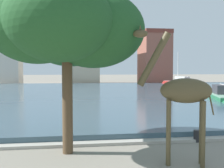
{
  "coord_description": "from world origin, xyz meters",
  "views": [
    {
      "loc": [
        -0.8,
        -3.43,
        3.02
      ],
      "look_at": [
        1.34,
        11.55,
        2.2
      ],
      "focal_mm": 43.74,
      "sensor_mm": 36.0,
      "label": 1
    }
  ],
  "objects_px": {
    "sailboat_red": "(178,83)",
    "mooring_bollard": "(196,136)",
    "shade_tree": "(68,27)",
    "giraffe_statue": "(181,93)"
  },
  "relations": [
    {
      "from": "giraffe_statue",
      "to": "mooring_bollard",
      "type": "distance_m",
      "value": 3.6
    },
    {
      "from": "sailboat_red",
      "to": "giraffe_statue",
      "type": "bearing_deg",
      "value": -111.6
    },
    {
      "from": "shade_tree",
      "to": "mooring_bollard",
      "type": "height_order",
      "value": "shade_tree"
    },
    {
      "from": "sailboat_red",
      "to": "shade_tree",
      "type": "relative_size",
      "value": 1.4
    },
    {
      "from": "mooring_bollard",
      "to": "shade_tree",
      "type": "bearing_deg",
      "value": -172.12
    },
    {
      "from": "shade_tree",
      "to": "mooring_bollard",
      "type": "relative_size",
      "value": 12.23
    },
    {
      "from": "sailboat_red",
      "to": "mooring_bollard",
      "type": "height_order",
      "value": "sailboat_red"
    },
    {
      "from": "shade_tree",
      "to": "giraffe_statue",
      "type": "bearing_deg",
      "value": -26.03
    },
    {
      "from": "giraffe_statue",
      "to": "mooring_bollard",
      "type": "height_order",
      "value": "giraffe_statue"
    },
    {
      "from": "shade_tree",
      "to": "mooring_bollard",
      "type": "distance_m",
      "value": 6.79
    }
  ]
}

